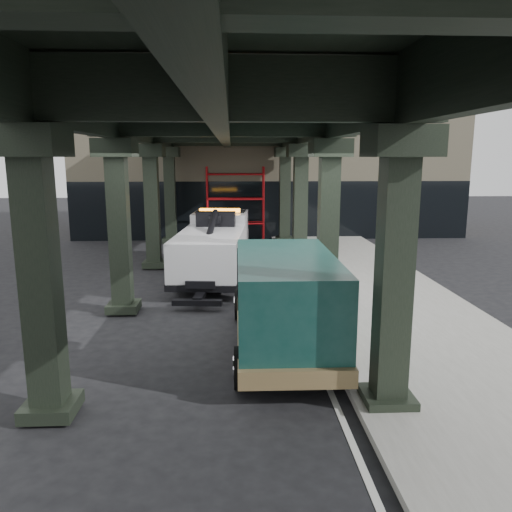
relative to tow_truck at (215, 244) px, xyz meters
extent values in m
plane|color=black|center=(0.84, -6.51, -1.25)|extent=(90.00, 90.00, 0.00)
cube|color=gray|center=(5.34, -4.51, -1.17)|extent=(5.00, 40.00, 0.15)
cube|color=silver|center=(2.54, -4.51, -1.24)|extent=(0.12, 38.00, 0.01)
cube|color=black|center=(3.44, -10.51, 1.25)|extent=(0.55, 0.55, 5.00)
cube|color=black|center=(3.44, -10.51, 3.50)|extent=(1.10, 1.10, 0.50)
cube|color=black|center=(3.44, -10.51, -1.07)|extent=(0.90, 0.90, 0.24)
cube|color=black|center=(3.44, -4.51, 1.25)|extent=(0.55, 0.55, 5.00)
cube|color=black|center=(3.44, -4.51, 3.50)|extent=(1.10, 1.10, 0.50)
cube|color=black|center=(3.44, -4.51, -1.07)|extent=(0.90, 0.90, 0.24)
cube|color=black|center=(3.44, 1.49, 1.25)|extent=(0.55, 0.55, 5.00)
cube|color=black|center=(3.44, 1.49, 3.50)|extent=(1.10, 1.10, 0.50)
cube|color=black|center=(3.44, 1.49, -1.07)|extent=(0.90, 0.90, 0.24)
cube|color=black|center=(3.44, 7.49, 1.25)|extent=(0.55, 0.55, 5.00)
cube|color=black|center=(3.44, 7.49, 3.50)|extent=(1.10, 1.10, 0.50)
cube|color=black|center=(3.44, 7.49, -1.07)|extent=(0.90, 0.90, 0.24)
cube|color=black|center=(-2.56, -10.51, 1.25)|extent=(0.55, 0.55, 5.00)
cube|color=black|center=(-2.56, -10.51, 3.50)|extent=(1.10, 1.10, 0.50)
cube|color=black|center=(-2.56, -10.51, -1.07)|extent=(0.90, 0.90, 0.24)
cube|color=black|center=(-2.56, -4.51, 1.25)|extent=(0.55, 0.55, 5.00)
cube|color=black|center=(-2.56, -4.51, 3.50)|extent=(1.10, 1.10, 0.50)
cube|color=black|center=(-2.56, -4.51, -1.07)|extent=(0.90, 0.90, 0.24)
cube|color=black|center=(-2.56, 1.49, 1.25)|extent=(0.55, 0.55, 5.00)
cube|color=black|center=(-2.56, 1.49, 3.50)|extent=(1.10, 1.10, 0.50)
cube|color=black|center=(-2.56, 1.49, -1.07)|extent=(0.90, 0.90, 0.24)
cube|color=black|center=(-2.56, 7.49, 1.25)|extent=(0.55, 0.55, 5.00)
cube|color=black|center=(-2.56, 7.49, 3.50)|extent=(1.10, 1.10, 0.50)
cube|color=black|center=(-2.56, 7.49, -1.07)|extent=(0.90, 0.90, 0.24)
cube|color=black|center=(3.44, -4.51, 4.30)|extent=(0.35, 32.00, 1.10)
cube|color=black|center=(-2.56, -4.51, 4.30)|extent=(0.35, 32.00, 1.10)
cube|color=black|center=(0.44, -4.51, 4.30)|extent=(0.35, 32.00, 1.10)
cube|color=black|center=(0.44, -4.51, 5.00)|extent=(7.40, 32.00, 0.30)
cube|color=#C6B793|center=(2.84, 13.49, 2.75)|extent=(22.00, 10.00, 8.00)
cylinder|color=#AE0D12|center=(-0.66, 8.39, 0.75)|extent=(0.08, 0.08, 4.00)
cylinder|color=#AE0D12|center=(-0.66, 7.59, 0.75)|extent=(0.08, 0.08, 4.00)
cylinder|color=#AE0D12|center=(2.34, 8.39, 0.75)|extent=(0.08, 0.08, 4.00)
cylinder|color=#AE0D12|center=(2.34, 7.59, 0.75)|extent=(0.08, 0.08, 4.00)
cylinder|color=#AE0D12|center=(0.84, 8.39, -0.25)|extent=(3.00, 0.08, 0.08)
cylinder|color=#AE0D12|center=(0.84, 8.39, 1.05)|extent=(3.00, 0.08, 0.08)
cylinder|color=#AE0D12|center=(0.84, 8.39, 2.35)|extent=(3.00, 0.08, 0.08)
cube|color=black|center=(-0.04, -0.48, -0.60)|extent=(1.54, 6.97, 0.23)
cube|color=silver|center=(0.17, 1.86, 0.18)|extent=(2.36, 2.40, 1.66)
cube|color=silver|center=(0.25, 2.83, -0.28)|extent=(2.22, 0.84, 0.83)
cube|color=black|center=(0.19, 2.09, 0.64)|extent=(2.13, 1.37, 0.78)
cube|color=silver|center=(-0.14, -1.53, 0.00)|extent=(2.62, 4.79, 1.29)
cube|color=orange|center=(0.15, 1.68, 1.11)|extent=(1.68, 0.41, 0.15)
cube|color=black|center=(0.03, 0.30, 0.92)|extent=(1.52, 0.68, 0.55)
cylinder|color=black|center=(-0.12, -1.35, 0.69)|extent=(0.51, 3.23, 1.24)
cube|color=black|center=(-0.35, -3.87, -0.92)|extent=(0.39, 1.31, 0.17)
cube|color=black|center=(-0.41, -4.52, -0.97)|extent=(1.49, 0.36, 0.17)
cylinder|color=black|center=(-0.82, 2.23, -0.74)|extent=(0.41, 1.04, 1.01)
cylinder|color=silver|center=(-0.82, 2.23, -0.74)|extent=(0.41, 0.59, 0.56)
cylinder|color=black|center=(1.20, 2.05, -0.74)|extent=(0.41, 1.04, 1.01)
cylinder|color=silver|center=(1.20, 2.05, -0.74)|extent=(0.41, 0.59, 0.56)
cylinder|color=black|center=(-1.09, -0.80, -0.74)|extent=(0.41, 1.04, 1.01)
cylinder|color=silver|center=(-1.09, -0.80, -0.74)|extent=(0.41, 0.59, 0.56)
cylinder|color=black|center=(0.93, -0.98, -0.74)|extent=(0.41, 1.04, 1.01)
cylinder|color=silver|center=(0.93, -0.98, -0.74)|extent=(0.41, 0.59, 0.56)
cylinder|color=black|center=(-1.20, -1.99, -0.74)|extent=(0.41, 1.04, 1.01)
cylinder|color=silver|center=(-1.20, -1.99, -0.74)|extent=(0.41, 0.59, 0.56)
cylinder|color=black|center=(0.82, -2.17, -0.74)|extent=(0.41, 1.04, 1.01)
cylinder|color=silver|center=(0.82, -2.17, -0.74)|extent=(0.41, 0.59, 0.56)
cube|color=#103934|center=(1.86, -5.27, -0.28)|extent=(2.09, 1.14, 0.91)
cube|color=#103934|center=(1.83, -8.06, 0.13)|extent=(2.18, 4.59, 1.98)
cube|color=olive|center=(1.84, -7.65, -0.69)|extent=(2.23, 5.71, 0.36)
cube|color=black|center=(1.86, -5.67, 0.53)|extent=(1.99, 0.45, 0.85)
cube|color=black|center=(1.84, -7.75, 0.63)|extent=(2.20, 3.68, 0.56)
cube|color=silver|center=(1.86, -4.73, -0.69)|extent=(2.03, 0.14, 0.30)
cylinder|color=black|center=(0.84, -5.31, -0.82)|extent=(0.29, 0.86, 0.85)
cylinder|color=silver|center=(0.84, -5.31, -0.82)|extent=(0.33, 0.47, 0.47)
cylinder|color=black|center=(2.88, -5.33, -0.82)|extent=(0.29, 0.86, 0.85)
cylinder|color=silver|center=(2.88, -5.33, -0.82)|extent=(0.33, 0.47, 0.47)
cylinder|color=black|center=(0.80, -9.57, -0.82)|extent=(0.29, 0.86, 0.85)
cylinder|color=silver|center=(0.80, -9.57, -0.82)|extent=(0.33, 0.47, 0.47)
cylinder|color=black|center=(2.84, -9.59, -0.82)|extent=(0.29, 0.86, 0.85)
cylinder|color=silver|center=(2.84, -9.59, -0.82)|extent=(0.33, 0.47, 0.47)
camera|label=1|loc=(0.65, -18.77, 3.25)|focal=35.00mm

